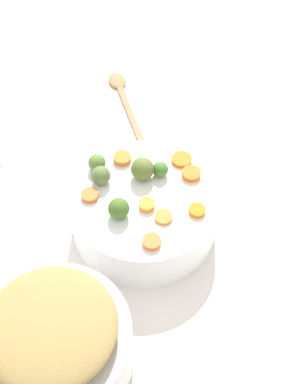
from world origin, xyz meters
name	(u,v)px	position (x,y,z in m)	size (l,w,h in m)	color
tabletop	(126,212)	(0.00, 0.00, 0.01)	(2.40, 2.40, 0.02)	white
serving_bowl_carrots	(144,211)	(0.02, -0.05, 0.07)	(0.28, 0.28, 0.10)	white
metal_pot	(58,348)	(-0.20, -0.25, 0.08)	(0.23, 0.23, 0.12)	#B9BAB5
stuffing_mound	(50,327)	(-0.20, -0.25, 0.16)	(0.19, 0.19, 0.04)	#AA8B50
carrot_slice_0	(147,205)	(0.01, -0.08, 0.12)	(0.03, 0.03, 0.01)	orange
carrot_slice_1	(197,210)	(0.09, -0.12, 0.12)	(0.03, 0.03, 0.01)	orange
carrot_slice_2	(191,174)	(0.12, -0.04, 0.12)	(0.04, 0.04, 0.01)	orange
carrot_slice_3	(182,160)	(0.12, 0.00, 0.12)	(0.04, 0.04, 0.01)	orange
carrot_slice_4	(164,217)	(0.03, -0.11, 0.12)	(0.03, 0.03, 0.01)	orange
carrot_slice_5	(122,158)	(0.01, 0.04, 0.12)	(0.03, 0.03, 0.01)	orange
carrot_slice_6	(152,242)	(-0.01, -0.15, 0.12)	(0.03, 0.03, 0.01)	orange
carrot_slice_7	(90,195)	(-0.07, -0.02, 0.12)	(0.03, 0.03, 0.01)	orange
brussels_sprout_0	(101,175)	(-0.04, 0.01, 0.14)	(0.04, 0.04, 0.04)	#5D733F
brussels_sprout_1	(119,209)	(-0.04, -0.08, 0.14)	(0.04, 0.04, 0.04)	#446F28
brussels_sprout_2	(160,169)	(0.07, -0.02, 0.13)	(0.03, 0.03, 0.03)	#497A30
brussels_sprout_3	(97,163)	(-0.04, 0.04, 0.13)	(0.03, 0.03, 0.03)	olive
brussels_sprout_4	(142,169)	(0.03, -0.01, 0.14)	(0.04, 0.04, 0.04)	olive
wooden_spoon	(125,100)	(0.11, 0.30, 0.03)	(0.06, 0.31, 0.01)	#AB8056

